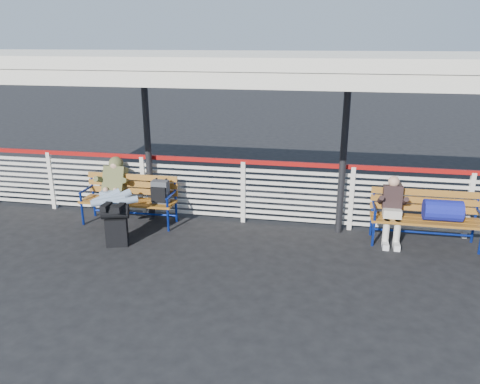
% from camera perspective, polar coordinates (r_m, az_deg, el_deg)
% --- Properties ---
extents(ground, '(60.00, 60.00, 0.00)m').
position_cam_1_polar(ground, '(7.37, -2.35, -9.02)').
color(ground, black).
rests_on(ground, ground).
extents(fence, '(12.08, 0.08, 1.24)m').
position_cam_1_polar(fence, '(8.84, 0.40, 0.34)').
color(fence, silver).
rests_on(fence, ground).
extents(canopy, '(12.60, 3.60, 3.16)m').
position_cam_1_polar(canopy, '(7.41, -1.07, 15.65)').
color(canopy, silver).
rests_on(canopy, ground).
extents(luggage_stack, '(0.50, 0.37, 0.74)m').
position_cam_1_polar(luggage_stack, '(8.19, -14.87, -3.70)').
color(luggage_stack, black).
rests_on(luggage_stack, ground).
extents(bench_left, '(1.80, 0.56, 0.92)m').
position_cam_1_polar(bench_left, '(9.02, -12.34, -0.24)').
color(bench_left, '#AE7121').
rests_on(bench_left, ground).
extents(bench_right, '(1.80, 0.56, 0.92)m').
position_cam_1_polar(bench_right, '(8.52, 22.61, -2.22)').
color(bench_right, '#AE7121').
rests_on(bench_right, ground).
extents(traveler_man, '(0.93, 1.64, 0.77)m').
position_cam_1_polar(traveler_man, '(8.82, -15.15, -0.27)').
color(traveler_man, '#8BA3BB').
rests_on(traveler_man, ground).
extents(companion_person, '(0.32, 0.66, 1.15)m').
position_cam_1_polar(companion_person, '(8.40, 18.05, -2.02)').
color(companion_person, beige).
rests_on(companion_person, ground).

